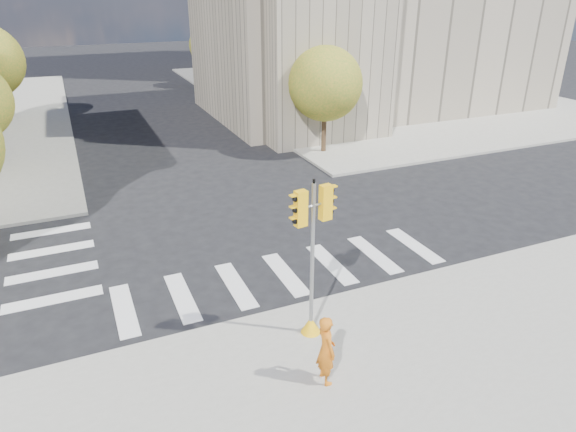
% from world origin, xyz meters
% --- Properties ---
extents(ground, '(160.00, 160.00, 0.00)m').
position_xyz_m(ground, '(0.00, 0.00, 0.00)').
color(ground, black).
rests_on(ground, ground).
extents(sidewalk_far_right, '(28.00, 40.00, 0.15)m').
position_xyz_m(sidewalk_far_right, '(20.00, 26.00, 0.07)').
color(sidewalk_far_right, gray).
rests_on(sidewalk_far_right, ground).
extents(civic_building, '(26.00, 16.00, 19.39)m').
position_xyz_m(civic_building, '(15.59, 19.12, 7.26)').
color(civic_building, gray).
rests_on(civic_building, ground).
extents(tree_re_near, '(4.20, 4.20, 6.16)m').
position_xyz_m(tree_re_near, '(7.50, 10.00, 4.05)').
color(tree_re_near, '#382616').
rests_on(tree_re_near, ground).
extents(tree_re_mid, '(4.60, 4.60, 6.66)m').
position_xyz_m(tree_re_mid, '(7.50, 22.00, 4.35)').
color(tree_re_mid, '#382616').
rests_on(tree_re_mid, ground).
extents(tree_re_far, '(4.00, 4.00, 5.88)m').
position_xyz_m(tree_re_far, '(7.50, 34.00, 3.87)').
color(tree_re_far, '#382616').
rests_on(tree_re_far, ground).
extents(lamp_near, '(0.35, 0.18, 8.11)m').
position_xyz_m(lamp_near, '(8.00, 14.00, 4.58)').
color(lamp_near, black).
rests_on(lamp_near, sidewalk_far_right).
extents(lamp_far, '(0.35, 0.18, 8.11)m').
position_xyz_m(lamp_far, '(8.00, 28.00, 4.58)').
color(lamp_far, black).
rests_on(lamp_far, sidewalk_far_right).
extents(traffic_signal, '(1.08, 0.56, 4.61)m').
position_xyz_m(traffic_signal, '(-0.79, -5.44, 2.11)').
color(traffic_signal, '#FDB70D').
rests_on(traffic_signal, sidewalk_near).
extents(photographer, '(0.47, 0.70, 1.87)m').
position_xyz_m(photographer, '(-1.30, -7.33, 1.08)').
color(photographer, '#CE6713').
rests_on(photographer, sidewalk_near).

